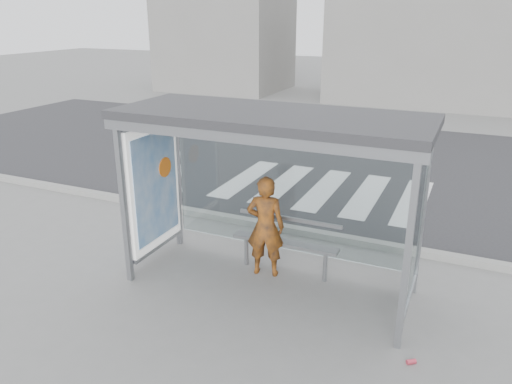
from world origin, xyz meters
TOP-DOWN VIEW (x-y plane):
  - ground at (0.00, 0.00)m, footprint 80.00×80.00m
  - road at (0.00, 7.00)m, footprint 30.00×10.00m
  - curb at (0.00, 1.95)m, footprint 30.00×0.18m
  - crosswalk at (-0.50, 4.50)m, footprint 4.55×3.00m
  - bus_shelter at (-0.37, 0.06)m, footprint 4.25×1.65m
  - building_left at (-10.00, 18.00)m, footprint 6.00×5.00m
  - building_center at (0.00, 18.00)m, footprint 8.00×5.00m
  - person at (-0.20, 0.33)m, footprint 0.65×0.49m
  - bench at (0.07, 0.50)m, footprint 1.69×0.31m
  - soda_can at (2.20, -0.96)m, footprint 0.13×0.11m

SIDE VIEW (x-z plane):
  - ground at x=0.00m, z-range 0.00..0.00m
  - crosswalk at x=-0.50m, z-range 0.00..0.00m
  - road at x=0.00m, z-range 0.00..0.01m
  - soda_can at x=2.20m, z-range 0.00..0.06m
  - curb at x=0.00m, z-range 0.00..0.12m
  - bench at x=0.07m, z-range 0.08..0.96m
  - person at x=-0.20m, z-range 0.00..1.60m
  - bus_shelter at x=-0.37m, z-range 0.67..3.29m
  - building_center at x=0.00m, z-range 0.00..5.00m
  - building_left at x=-10.00m, z-range 0.00..6.00m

